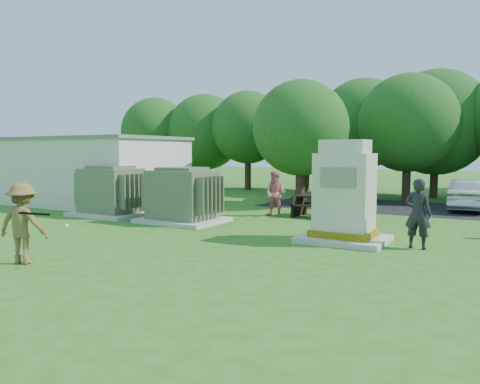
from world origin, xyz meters
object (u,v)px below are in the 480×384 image
Objects in this scene: transformer_right at (182,196)px; picnic_table at (319,204)px; car_silver_a at (470,195)px; batter at (23,223)px; person_by_generator at (418,214)px; generator_cabinet at (344,198)px; transformer_left at (111,192)px; car_white at (353,190)px; person_at_picnic at (276,194)px.

transformer_right is 5.56m from picnic_table.
batter is at bearing 63.19° from car_silver_a.
person_by_generator reaches higher than batter.
generator_cabinet is 1.56× the size of batter.
generator_cabinet is at bearing -3.92° from transformer_left.
transformer_left is 3.70m from transformer_right.
batter is at bearing -106.57° from picnic_table.
car_white is at bearing 6.57° from car_silver_a.
person_at_picnic is (1.65, 10.27, -0.02)m from batter.
transformer_left is 0.71× the size of car_silver_a.
picnic_table is (3.98, 3.87, -0.43)m from transformer_right.
person_by_generator is (2.04, 0.06, -0.34)m from generator_cabinet.
transformer_right is 1.55× the size of person_by_generator.
transformer_left is 0.70× the size of car_white.
transformer_left is 1.00× the size of transformer_right.
person_by_generator is 7.22m from person_at_picnic.
person_at_picnic is at bearing -155.98° from picnic_table.
transformer_right is 7.16m from batter.
batter is at bearing 42.41° from person_by_generator.
transformer_left is at bearing 176.08° from generator_cabinet.
person_by_generator is 10.47m from car_white.
car_white is at bearing -118.74° from batter.
batter is at bearing -58.27° from transformer_left.
transformer_left is 11.59m from car_white.
person_by_generator is 0.46× the size of car_silver_a.
transformer_left reaches higher than batter.
transformer_right is at bearing -126.26° from person_at_picnic.
generator_cabinet is (6.46, -0.70, 0.34)m from transformer_right.
car_silver_a is at bearing 75.35° from generator_cabinet.
generator_cabinet is 0.70× the size of car_white.
person_by_generator is at bearing -31.05° from person_at_picnic.
car_silver_a is (2.62, 10.04, -0.62)m from generator_cabinet.
generator_cabinet is 1.60× the size of person_at_picnic.
generator_cabinet reaches higher than transformer_right.
transformer_left is 1.48× the size of picnic_table.
person_at_picnic is 0.45× the size of car_silver_a.
transformer_left reaches higher than picnic_table.
transformer_left reaches higher than car_white.
car_white is at bearing 75.29° from person_at_picnic.
generator_cabinet is at bearing -149.21° from batter.
batter is (4.41, -7.12, -0.01)m from transformer_left.
person_at_picnic is at bearing -28.98° from person_by_generator.
car_white is at bearing -61.21° from person_by_generator.
car_white is 1.02× the size of car_silver_a.
batter is 10.40m from person_at_picnic.
transformer_right reaches higher than car_white.
car_silver_a is at bearing -134.36° from batter.
car_white is 5.22m from car_silver_a.
picnic_table is at bearing -123.97° from batter.
picnic_table is (-2.48, 4.56, -0.77)m from generator_cabinet.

